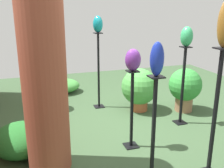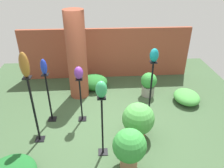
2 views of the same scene
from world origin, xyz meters
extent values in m
plane|color=#385133|center=(0.00, 0.00, 0.00)|extent=(8.00, 8.00, 0.00)
cylinder|color=brown|center=(-0.86, 1.45, 1.25)|extent=(0.54, 0.54, 2.50)
cube|color=black|center=(0.99, 0.27, 0.01)|extent=(0.20, 0.20, 0.01)
cube|color=black|center=(0.99, 0.27, 0.77)|extent=(0.04, 0.04, 1.53)
cube|color=black|center=(0.99, 0.27, 1.53)|extent=(0.16, 0.16, 0.02)
cube|color=black|center=(-1.65, -0.42, 0.79)|extent=(0.04, 0.04, 1.59)
cube|color=black|center=(-1.65, -0.42, 1.58)|extent=(0.16, 0.16, 0.02)
cube|color=black|center=(-1.49, 0.29, 0.64)|extent=(0.04, 0.04, 1.29)
cube|color=black|center=(-1.49, 0.29, 1.28)|extent=(0.16, 0.16, 0.02)
cube|color=black|center=(-0.72, 0.25, 0.01)|extent=(0.20, 0.20, 0.01)
cube|color=black|center=(-0.72, 0.25, 0.58)|extent=(0.04, 0.04, 1.17)
cube|color=black|center=(-0.72, 0.25, 1.16)|extent=(0.16, 0.16, 0.02)
cube|color=black|center=(-0.23, -0.91, 0.01)|extent=(0.20, 0.20, 0.01)
cube|color=black|center=(-0.23, -0.91, 0.69)|extent=(0.04, 0.04, 1.38)
cube|color=black|center=(-0.23, -0.91, 1.37)|extent=(0.16, 0.16, 0.02)
ellipsoid|color=#0F727A|center=(0.99, 0.27, 1.69)|extent=(0.21, 0.19, 0.32)
ellipsoid|color=#192D9E|center=(-1.49, 0.29, 1.48)|extent=(0.15, 0.16, 0.38)
ellipsoid|color=#6B2D8C|center=(-0.72, 0.25, 1.32)|extent=(0.21, 0.22, 0.31)
ellipsoid|color=#2D9356|center=(-0.23, -0.91, 1.55)|extent=(0.21, 0.20, 0.33)
cylinder|color=#936B4C|center=(0.26, -1.30, 0.13)|extent=(0.34, 0.34, 0.27)
sphere|color=#338C38|center=(0.26, -1.30, 0.54)|extent=(0.64, 0.64, 0.64)
cylinder|color=gray|center=(1.19, 1.29, 0.15)|extent=(0.37, 0.37, 0.30)
sphere|color=#338C38|center=(1.19, 1.29, 0.50)|extent=(0.47, 0.47, 0.47)
cylinder|color=#B25B38|center=(0.57, -0.45, 0.09)|extent=(0.35, 0.35, 0.19)
sphere|color=#479942|center=(0.57, -0.45, 0.49)|extent=(0.72, 0.72, 0.72)
ellipsoid|color=#479942|center=(2.22, 0.85, 0.16)|extent=(0.72, 0.84, 0.32)
ellipsoid|color=#236B28|center=(-0.42, 1.81, 0.22)|extent=(0.84, 0.76, 0.44)
camera|label=1|loc=(-3.97, 1.62, 2.02)|focal=42.00mm
camera|label=2|loc=(-0.27, -4.24, 3.51)|focal=35.00mm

